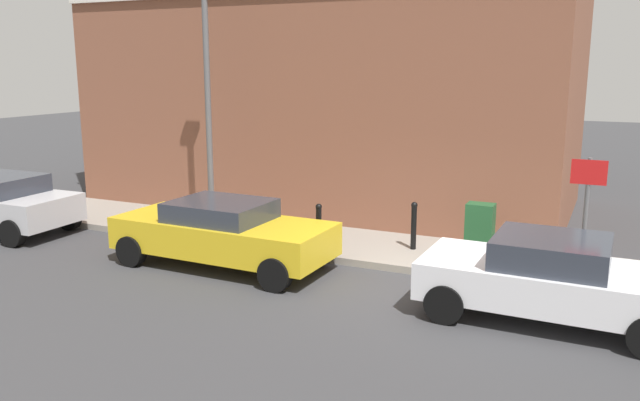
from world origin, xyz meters
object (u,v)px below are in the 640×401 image
(bollard_far_kerb, at_px, (319,226))
(lamppost, at_px, (208,97))
(car_white, at_px, (550,278))
(car_yellow, at_px, (223,232))
(bollard_near_cabinet, at_px, (414,224))
(utility_cabinet, at_px, (479,233))
(street_sign, at_px, (586,202))

(bollard_far_kerb, bearing_deg, lamppost, 76.79)
(car_white, bearing_deg, lamppost, -14.84)
(car_yellow, distance_m, bollard_near_cabinet, 4.05)
(utility_cabinet, distance_m, street_sign, 2.34)
(car_yellow, bearing_deg, bollard_near_cabinet, -143.23)
(car_yellow, xyz_separation_m, bollard_far_kerb, (1.32, -1.53, -0.02))
(bollard_far_kerb, bearing_deg, bollard_near_cabinet, -60.15)
(bollard_far_kerb, height_order, lamppost, lamppost)
(car_white, bearing_deg, car_yellow, -0.79)
(car_yellow, height_order, bollard_near_cabinet, car_yellow)
(bollard_near_cabinet, bearing_deg, utility_cabinet, -94.04)
(car_white, xyz_separation_m, lamppost, (2.29, 8.02, 2.59))
(car_yellow, relative_size, lamppost, 0.79)
(utility_cabinet, xyz_separation_m, street_sign, (-0.76, -1.99, 0.98))
(utility_cabinet, bearing_deg, lamppost, 91.43)
(car_yellow, xyz_separation_m, lamppost, (2.08, 1.69, 2.58))
(car_white, relative_size, lamppost, 0.71)
(car_yellow, bearing_deg, car_white, 179.53)
(utility_cabinet, distance_m, bollard_near_cabinet, 1.42)
(utility_cabinet, relative_size, bollard_far_kerb, 1.11)
(car_white, height_order, bollard_far_kerb, car_white)
(utility_cabinet, xyz_separation_m, bollard_far_kerb, (-0.92, 3.19, 0.02))
(car_white, height_order, bollard_near_cabinet, car_white)
(bollard_near_cabinet, xyz_separation_m, street_sign, (-0.86, -3.40, 0.96))
(bollard_near_cabinet, bearing_deg, lamppost, 92.98)
(bollard_near_cabinet, height_order, street_sign, street_sign)
(bollard_near_cabinet, bearing_deg, street_sign, -104.14)
(car_yellow, relative_size, street_sign, 1.97)
(car_yellow, xyz_separation_m, street_sign, (1.48, -6.70, 0.94))
(car_white, distance_m, car_yellow, 6.33)
(car_yellow, xyz_separation_m, utility_cabinet, (2.24, -4.72, -0.04))
(bollard_far_kerb, xyz_separation_m, lamppost, (0.76, 3.22, 2.60))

